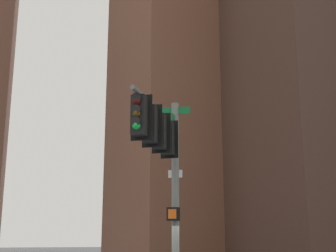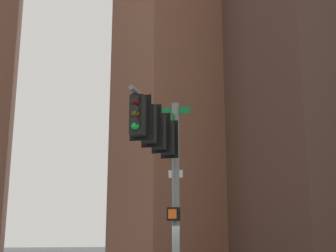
{
  "view_description": "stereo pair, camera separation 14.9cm",
  "coord_description": "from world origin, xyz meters",
  "views": [
    {
      "loc": [
        -14.31,
        4.84,
        2.15
      ],
      "look_at": [
        -1.24,
        0.59,
        5.43
      ],
      "focal_mm": 50.07,
      "sensor_mm": 36.0,
      "label": 1
    },
    {
      "loc": [
        -14.36,
        4.7,
        2.15
      ],
      "look_at": [
        -1.24,
        0.59,
        5.43
      ],
      "focal_mm": 50.07,
      "sensor_mm": 36.0,
      "label": 2
    }
  ],
  "objects": [
    {
      "name": "building_brick_nearside",
      "position": [
        23.7,
        -19.5,
        18.89
      ],
      "size": [
        26.04,
        14.5,
        37.79
      ],
      "primitive_type": "cube",
      "color": "#4C3328",
      "rests_on": "ground_plane"
    },
    {
      "name": "building_brick_midblock",
      "position": [
        33.57,
        -14.29,
        22.0
      ],
      "size": [
        21.66,
        17.3,
        44.0
      ],
      "primitive_type": "cube",
      "color": "brown",
      "rests_on": "ground_plane"
    },
    {
      "name": "signal_pole_assembly",
      "position": [
        -1.73,
        0.91,
        4.46
      ],
      "size": [
        3.96,
        2.76,
        6.39
      ],
      "rotation": [
        0.0,
        0.0,
        2.57
      ],
      "color": "slate",
      "rests_on": "ground_plane"
    }
  ]
}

